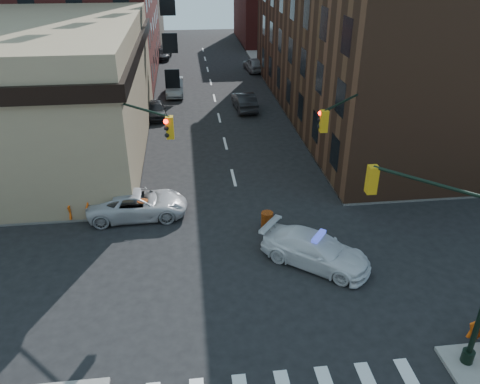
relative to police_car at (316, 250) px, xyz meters
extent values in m
plane|color=black|center=(-2.89, -0.30, -0.77)|extent=(140.00, 140.00, 0.00)
cube|color=gray|center=(20.11, 32.45, -0.69)|extent=(34.00, 54.50, 0.15)
cube|color=#4B2D1E|center=(10.11, 22.20, 6.23)|extent=(14.00, 34.00, 14.00)
cylinder|color=black|center=(3.91, -6.60, -0.37)|extent=(0.44, 0.44, 0.50)
cylinder|color=black|center=(2.32, -5.01, 5.88)|extent=(3.27, 3.27, 0.12)
cube|color=#BF8C0C|center=(0.73, -3.42, 5.38)|extent=(0.35, 0.35, 1.05)
sphere|color=#FF0C05|center=(0.88, -3.27, 5.73)|extent=(0.22, 0.22, 0.22)
sphere|color=black|center=(0.88, -3.27, 5.40)|extent=(0.22, 0.22, 0.22)
sphere|color=black|center=(0.88, -3.27, 5.07)|extent=(0.22, 0.22, 0.22)
cylinder|color=black|center=(-9.69, 6.00, 3.38)|extent=(0.20, 0.20, 8.00)
cylinder|color=black|center=(-9.69, 6.00, -0.37)|extent=(0.44, 0.44, 0.50)
cylinder|color=black|center=(-8.10, 4.40, 5.88)|extent=(3.27, 3.27, 0.12)
cube|color=#BF8C0C|center=(-6.51, 2.81, 5.38)|extent=(0.35, 0.35, 1.05)
sphere|color=#FF0C05|center=(-6.67, 2.66, 5.73)|extent=(0.22, 0.22, 0.22)
sphere|color=black|center=(-6.67, 2.66, 5.40)|extent=(0.22, 0.22, 0.22)
sphere|color=black|center=(-6.67, 2.66, 5.07)|extent=(0.22, 0.22, 0.22)
cylinder|color=black|center=(3.91, 6.00, 3.38)|extent=(0.20, 0.20, 8.00)
cylinder|color=black|center=(3.91, 6.00, -0.37)|extent=(0.44, 0.44, 0.50)
cylinder|color=black|center=(2.32, 4.40, 5.88)|extent=(3.27, 3.27, 0.12)
cube|color=#BF8C0C|center=(0.73, 2.81, 5.38)|extent=(0.35, 0.35, 1.05)
sphere|color=#FF0C05|center=(0.57, 2.97, 5.73)|extent=(0.22, 0.22, 0.22)
sphere|color=black|center=(0.57, 2.97, 5.40)|extent=(0.22, 0.22, 0.22)
sphere|color=black|center=(0.57, 2.97, 5.07)|extent=(0.22, 0.22, 0.22)
cylinder|color=black|center=(4.61, 25.70, 0.68)|extent=(0.24, 0.24, 2.60)
sphere|color=brown|center=(4.61, 25.70, 2.73)|extent=(3.00, 3.00, 3.00)
cylinder|color=black|center=(4.61, 33.70, 0.68)|extent=(0.24, 0.24, 2.60)
sphere|color=brown|center=(4.61, 33.70, 2.73)|extent=(3.00, 3.00, 3.00)
imported|color=white|center=(0.00, 0.00, 0.00)|extent=(5.47, 4.95, 1.53)
imported|color=#BCBCC1|center=(-8.69, 5.50, -0.01)|extent=(5.54, 2.68, 1.52)
imported|color=black|center=(-8.39, 22.51, -0.06)|extent=(2.18, 4.33, 1.41)
imported|color=gray|center=(-6.76, 29.30, 0.04)|extent=(1.74, 4.92, 1.62)
imported|color=black|center=(-8.39, 46.10, -0.09)|extent=(2.41, 4.83, 1.35)
imported|color=black|center=(-0.39, 23.74, 0.04)|extent=(1.99, 4.96, 1.60)
imported|color=gray|center=(2.61, 38.21, 0.03)|extent=(2.39, 4.86, 1.59)
imported|color=black|center=(-10.96, 8.20, 0.28)|extent=(0.77, 0.66, 1.80)
imported|color=black|center=(-12.33, 5.97, 0.26)|extent=(1.04, 0.93, 1.76)
imported|color=#212831|center=(-15.81, 8.99, 0.21)|extent=(1.05, 0.71, 1.66)
cylinder|color=#E1530A|center=(-1.80, 3.09, -0.20)|extent=(0.70, 0.70, 1.13)
cylinder|color=#D16009|center=(-8.39, 5.30, -0.23)|extent=(0.69, 0.69, 1.07)
camera|label=1|loc=(-5.70, -17.66, 12.83)|focal=35.00mm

